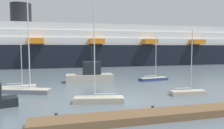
# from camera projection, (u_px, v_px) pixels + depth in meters

# --- Properties ---
(ground_plane) EXTENTS (600.00, 600.00, 0.00)m
(ground_plane) POSITION_uv_depth(u_px,v_px,m) (133.00, 100.00, 22.90)
(ground_plane) COLOR slate
(dock_pier) EXTENTS (19.66, 2.32, 0.72)m
(dock_pier) POSITION_uv_depth(u_px,v_px,m) (159.00, 115.00, 17.11)
(dock_pier) COLOR brown
(dock_pier) RESTS_ON ground_plane
(sailboat_0) EXTENTS (5.14, 2.05, 7.42)m
(sailboat_0) POSITION_uv_depth(u_px,v_px,m) (154.00, 78.00, 36.48)
(sailboat_0) COLOR navy
(sailboat_0) RESTS_ON ground_plane
(sailboat_1) EXTENTS (4.38, 1.43, 7.58)m
(sailboat_1) POSITION_uv_depth(u_px,v_px,m) (188.00, 92.00, 25.61)
(sailboat_1) COLOR #BCB29E
(sailboat_1) RESTS_ON ground_plane
(sailboat_2) EXTENTS (6.14, 3.57, 11.41)m
(sailboat_2) POSITION_uv_depth(u_px,v_px,m) (26.00, 89.00, 26.47)
(sailboat_2) COLOR gray
(sailboat_2) RESTS_ON ground_plane
(sailboat_3) EXTENTS (5.28, 2.51, 9.92)m
(sailboat_3) POSITION_uv_depth(u_px,v_px,m) (99.00, 98.00, 21.98)
(sailboat_3) COLOR #BCB29E
(sailboat_3) RESTS_ON ground_plane
(sailboat_4) EXTENTS (4.32, 1.73, 7.19)m
(sailboat_4) POSITION_uv_depth(u_px,v_px,m) (20.00, 86.00, 29.38)
(sailboat_4) COLOR white
(sailboat_4) RESTS_ON ground_plane
(fishing_boat_1) EXTENTS (7.59, 3.12, 5.88)m
(fishing_boat_1) POSITION_uv_depth(u_px,v_px,m) (90.00, 75.00, 34.89)
(fishing_boat_1) COLOR #BCB29E
(fishing_boat_1) RESTS_ON ground_plane
(cruise_ship) EXTENTS (111.41, 18.34, 17.69)m
(cruise_ship) POSITION_uv_depth(u_px,v_px,m) (91.00, 47.00, 66.37)
(cruise_ship) COLOR black
(cruise_ship) RESTS_ON ground_plane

